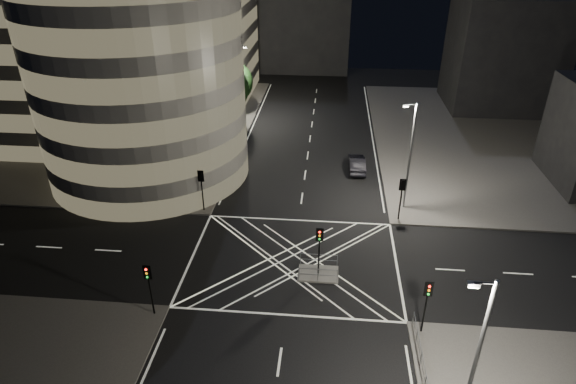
# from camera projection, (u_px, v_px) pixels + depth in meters

# --- Properties ---
(ground) EXTENTS (120.00, 120.00, 0.00)m
(ground) POSITION_uv_depth(u_px,v_px,m) (293.00, 261.00, 37.56)
(ground) COLOR black
(ground) RESTS_ON ground
(sidewalk_far_left) EXTENTS (42.00, 42.00, 0.15)m
(sidewalk_far_left) POSITION_uv_depth(u_px,v_px,m) (91.00, 125.00, 63.43)
(sidewalk_far_left) COLOR #555250
(sidewalk_far_left) RESTS_ON ground
(sidewalk_far_right) EXTENTS (42.00, 42.00, 0.15)m
(sidewalk_far_right) POSITION_uv_depth(u_px,v_px,m) (548.00, 140.00, 58.74)
(sidewalk_far_right) COLOR #555250
(sidewalk_far_right) RESTS_ON ground
(central_island) EXTENTS (3.00, 2.00, 0.15)m
(central_island) POSITION_uv_depth(u_px,v_px,m) (318.00, 274.00, 36.05)
(central_island) COLOR slate
(central_island) RESTS_ON ground
(office_tower_curved) EXTENTS (30.00, 29.00, 27.20)m
(office_tower_curved) POSITION_uv_depth(u_px,v_px,m) (109.00, 41.00, 49.50)
(office_tower_curved) COLOR gray
(office_tower_curved) RESTS_ON sidewalk_far_left
(office_block_rear) EXTENTS (24.00, 16.00, 22.00)m
(office_block_rear) POSITION_uv_depth(u_px,v_px,m) (168.00, 19.00, 70.62)
(office_block_rear) COLOR gray
(office_block_rear) RESTS_ON sidewalk_far_left
(building_right_far) EXTENTS (14.00, 12.00, 15.00)m
(building_right_far) POSITION_uv_depth(u_px,v_px,m) (504.00, 53.00, 66.68)
(building_right_far) COLOR black
(building_right_far) RESTS_ON sidewalk_far_right
(building_far_end) EXTENTS (18.00, 8.00, 18.00)m
(building_far_end) POSITION_uv_depth(u_px,v_px,m) (298.00, 18.00, 84.16)
(building_far_end) COLOR black
(building_far_end) RESTS_ON ground
(tree_a) EXTENTS (4.74, 4.74, 6.89)m
(tree_a) POSITION_uv_depth(u_px,v_px,m) (188.00, 158.00, 44.19)
(tree_a) COLOR black
(tree_a) RESTS_ON sidewalk_far_left
(tree_b) EXTENTS (5.01, 5.01, 7.91)m
(tree_b) POSITION_uv_depth(u_px,v_px,m) (203.00, 125.00, 49.01)
(tree_b) COLOR black
(tree_b) RESTS_ON sidewalk_far_left
(tree_c) EXTENTS (4.06, 4.06, 6.93)m
(tree_c) POSITION_uv_depth(u_px,v_px,m) (217.00, 110.00, 54.46)
(tree_c) COLOR black
(tree_c) RESTS_ON sidewalk_far_left
(tree_d) EXTENTS (5.44, 5.44, 8.57)m
(tree_d) POSITION_uv_depth(u_px,v_px,m) (227.00, 88.00, 59.29)
(tree_d) COLOR black
(tree_d) RESTS_ON sidewalk_far_left
(tree_e) EXTENTS (4.49, 4.49, 7.00)m
(tree_e) POSITION_uv_depth(u_px,v_px,m) (236.00, 82.00, 65.01)
(tree_e) COLOR black
(tree_e) RESTS_ON sidewalk_far_left
(traffic_signal_fl) EXTENTS (0.55, 0.22, 4.00)m
(traffic_signal_fl) POSITION_uv_depth(u_px,v_px,m) (201.00, 183.00, 42.80)
(traffic_signal_fl) COLOR black
(traffic_signal_fl) RESTS_ON sidewalk_far_left
(traffic_signal_nl) EXTENTS (0.55, 0.22, 4.00)m
(traffic_signal_nl) POSITION_uv_depth(u_px,v_px,m) (149.00, 281.00, 30.93)
(traffic_signal_nl) COLOR black
(traffic_signal_nl) RESTS_ON sidewalk_near_left
(traffic_signal_fr) EXTENTS (0.55, 0.22, 4.00)m
(traffic_signal_fr) POSITION_uv_depth(u_px,v_px,m) (402.00, 192.00, 41.38)
(traffic_signal_fr) COLOR black
(traffic_signal_fr) RESTS_ON sidewalk_far_right
(traffic_signal_nr) EXTENTS (0.55, 0.22, 4.00)m
(traffic_signal_nr) POSITION_uv_depth(u_px,v_px,m) (427.00, 298.00, 29.51)
(traffic_signal_nr) COLOR black
(traffic_signal_nr) RESTS_ON sidewalk_near_right
(traffic_signal_island) EXTENTS (0.55, 0.22, 4.00)m
(traffic_signal_island) POSITION_uv_depth(u_px,v_px,m) (319.00, 243.00, 34.69)
(traffic_signal_island) COLOR black
(traffic_signal_island) RESTS_ON central_island
(street_lamp_left_near) EXTENTS (1.25, 0.25, 10.00)m
(street_lamp_left_near) POSITION_uv_depth(u_px,v_px,m) (206.00, 133.00, 46.13)
(street_lamp_left_near) COLOR slate
(street_lamp_left_near) RESTS_ON sidewalk_far_left
(street_lamp_left_far) EXTENTS (1.25, 0.25, 10.00)m
(street_lamp_left_far) POSITION_uv_depth(u_px,v_px,m) (240.00, 81.00, 61.84)
(street_lamp_left_far) COLOR slate
(street_lamp_left_far) RESTS_ON sidewalk_far_left
(street_lamp_right_far) EXTENTS (1.25, 0.25, 10.00)m
(street_lamp_right_far) POSITION_uv_depth(u_px,v_px,m) (410.00, 154.00, 41.98)
(street_lamp_right_far) COLOR slate
(street_lamp_right_far) RESTS_ON sidewalk_far_right
(street_lamp_right_near) EXTENTS (1.25, 0.25, 10.00)m
(street_lamp_right_near) POSITION_uv_depth(u_px,v_px,m) (475.00, 360.00, 21.91)
(street_lamp_right_near) COLOR slate
(street_lamp_right_near) RESTS_ON sidewalk_near_right
(railing_island_south) EXTENTS (2.80, 0.06, 1.10)m
(railing_island_south) POSITION_uv_depth(u_px,v_px,m) (318.00, 275.00, 34.97)
(railing_island_south) COLOR slate
(railing_island_south) RESTS_ON central_island
(railing_island_north) EXTENTS (2.80, 0.06, 1.10)m
(railing_island_north) POSITION_uv_depth(u_px,v_px,m) (319.00, 260.00, 36.54)
(railing_island_north) COLOR slate
(railing_island_north) RESTS_ON central_island
(sedan) EXTENTS (1.81, 4.78, 1.56)m
(sedan) POSITION_uv_depth(u_px,v_px,m) (357.00, 164.00, 51.28)
(sedan) COLOR black
(sedan) RESTS_ON ground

